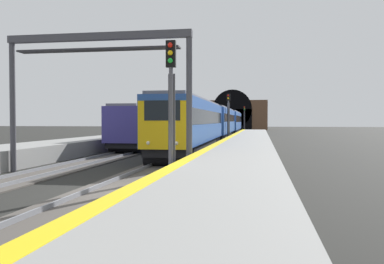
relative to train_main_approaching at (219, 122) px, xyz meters
The scene contains 11 objects.
ground_plane 38.21m from the train_main_approaching, behind, with size 320.00×320.00×0.00m, color black.
platform_right 38.40m from the train_main_approaching, behind, with size 112.00×3.86×1.06m, color gray.
platform_right_edge_strip 38.23m from the train_main_approaching, behind, with size 112.00×0.50×0.01m, color yellow.
track_main_line 38.21m from the train_main_approaching, behind, with size 160.00×2.89×0.21m.
train_main_approaching is the anchor object (origin of this frame).
train_adjacent_platform 10.26m from the train_main_approaching, 29.79° to the left, with size 64.05×2.93×4.78m.
railway_signal_near 36.38m from the train_main_approaching, behind, with size 0.39×0.38×5.73m.
railway_signal_mid 7.94m from the train_main_approaching, 167.11° to the right, with size 0.39×0.38×5.50m.
railway_signal_far 35.41m from the train_main_approaching, ahead, with size 0.39×0.38×5.67m.
overhead_signal_gantry 33.55m from the train_main_approaching, behind, with size 0.70×9.30×6.81m.
tunnel_portal 61.22m from the train_main_approaching, ahead, with size 2.19×19.15×11.10m.
Camera 1 is at (-13.92, -5.27, 2.59)m, focal length 38.16 mm.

